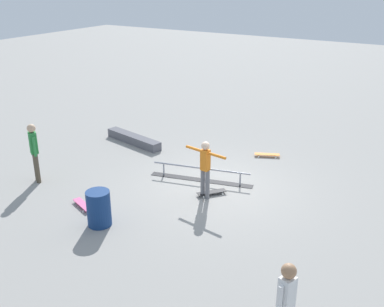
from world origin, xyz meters
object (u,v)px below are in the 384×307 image
bystander_green_shirt (34,150)px  loose_skateboard_pink (83,204)px  bystander_white_shirt (286,305)px  loose_skateboard_orange (267,154)px  skate_ledge (134,139)px  skater_main (205,166)px  grind_rail (201,175)px  skateboard_main (212,192)px  trash_bin (99,208)px

bystander_green_shirt → loose_skateboard_pink: bearing=19.4°
bystander_green_shirt → bystander_white_shirt: (-8.21, 2.42, -0.02)m
loose_skateboard_orange → skate_ledge: bearing=171.2°
bystander_green_shirt → bystander_white_shirt: size_ratio=1.02×
bystander_white_shirt → loose_skateboard_orange: size_ratio=2.07×
bystander_white_shirt → skater_main: bearing=-119.2°
skater_main → bystander_green_shirt: (4.58, 1.58, 0.05)m
skater_main → bystander_white_shirt: 5.40m
grind_rail → bystander_green_shirt: bearing=18.5°
skateboard_main → loose_skateboard_pink: (2.48, 2.29, 0.00)m
trash_bin → bystander_white_shirt: bearing=163.4°
skateboard_main → trash_bin: bearing=9.9°
bystander_green_shirt → loose_skateboard_orange: bystander_green_shirt is taller
bystander_green_shirt → loose_skateboard_orange: 7.13m
skater_main → skateboard_main: (-0.08, -0.23, -0.85)m
loose_skateboard_pink → loose_skateboard_orange: (-2.72, -5.58, 0.00)m
grind_rail → skateboard_main: bearing=124.1°
skateboard_main → loose_skateboard_pink: 3.38m
loose_skateboard_pink → trash_bin: trash_bin is taller
grind_rail → loose_skateboard_pink: size_ratio=3.65×
bystander_green_shirt → trash_bin: 3.30m
skater_main → loose_skateboard_orange: size_ratio=1.95×
grind_rail → bystander_green_shirt: 4.72m
skateboard_main → loose_skateboard_orange: (-0.24, -3.29, 0.00)m
skate_ledge → loose_skateboard_pink: bearing=111.8°
grind_rail → skate_ledge: bearing=-35.2°
bystander_green_shirt → loose_skateboard_orange: (-4.89, -5.11, -0.90)m
skate_ledge → bystander_white_shirt: bearing=141.1°
loose_skateboard_orange → skateboard_main: bearing=-118.5°
skate_ledge → trash_bin: 5.48m
skate_ledge → loose_skateboard_orange: skate_ledge is taller
bystander_white_shirt → loose_skateboard_pink: 6.41m
skate_ledge → bystander_green_shirt: bystander_green_shirt is taller
skateboard_main → bystander_white_shirt: bearing=79.3°
skateboard_main → bystander_green_shirt: (4.65, 1.81, 0.90)m
skateboard_main → grind_rail: bearing=-93.1°
skate_ledge → skateboard_main: 4.69m
trash_bin → skateboard_main: bearing=-119.4°
loose_skateboard_pink → skater_main: bearing=-117.9°
skateboard_main → loose_skateboard_pink: same height
grind_rail → skateboard_main: (-0.70, 0.64, -0.10)m
grind_rail → skater_main: bearing=112.1°
loose_skateboard_pink → loose_skateboard_orange: bearing=-94.4°
loose_skateboard_pink → trash_bin: (-0.96, 0.43, 0.36)m
bystander_white_shirt → loose_skateboard_pink: bystander_white_shirt is taller
bystander_white_shirt → bystander_green_shirt: bearing=-87.9°
skater_main → trash_bin: (1.45, 2.48, -0.49)m
skater_main → trash_bin: 2.92m
grind_rail → bystander_green_shirt: size_ratio=1.74×
bystander_white_shirt → trash_bin: bystander_white_shirt is taller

